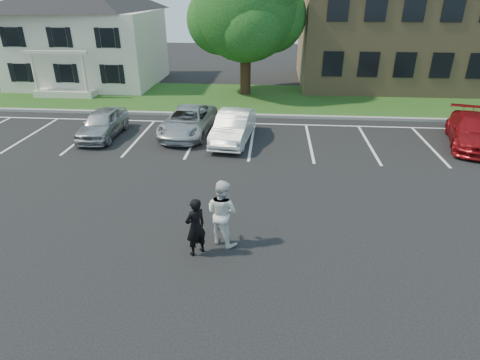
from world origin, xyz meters
name	(u,v)px	position (x,y,z in m)	size (l,w,h in m)	color
ground_plane	(237,230)	(0.00, 0.00, 0.00)	(90.00, 90.00, 0.00)	black
curb	(256,116)	(0.00, 12.00, 0.07)	(40.00, 0.30, 0.15)	gray
grass_strip	(258,99)	(0.00, 16.00, 0.04)	(44.00, 8.00, 0.08)	#264513
stall_lines	(280,135)	(1.40, 8.95, 0.01)	(34.00, 5.36, 0.01)	silver
house	(86,31)	(-13.00, 19.97, 3.83)	(10.30, 9.22, 7.60)	beige
office_building	(454,26)	(14.00, 21.99, 4.16)	(22.40, 10.40, 8.30)	#93784E
tree	(247,11)	(-0.87, 17.29, 5.35)	(7.80, 7.20, 8.80)	black
man_black_suit	(196,227)	(-1.03, -1.24, 0.86)	(0.63, 0.41, 1.73)	black
man_white_shirt	(222,212)	(-0.38, -0.63, 1.00)	(0.97, 0.75, 1.99)	white
car_silver_west	(103,123)	(-7.40, 8.03, 0.68)	(1.60, 3.98, 1.36)	#ABABB0
car_silver_minivan	(188,121)	(-3.27, 8.77, 0.66)	(2.20, 4.78, 1.33)	#AEB1B5
car_white_sedan	(233,127)	(-0.88, 7.91, 0.71)	(1.51, 4.34, 1.43)	silver
car_red_compact	(473,131)	(10.32, 8.27, 0.70)	(1.96, 4.81, 1.40)	maroon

